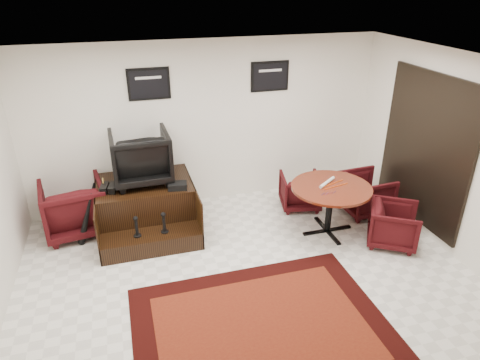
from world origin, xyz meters
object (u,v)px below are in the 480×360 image
at_px(shine_podium, 147,208).
at_px(armchair_side, 74,205).
at_px(table_chair_back, 300,189).
at_px(shine_chair, 140,154).
at_px(table_chair_window, 366,192).
at_px(table_chair_corner, 394,223).
at_px(meeting_table, 331,192).

height_order(shine_podium, armchair_side, armchair_side).
height_order(armchair_side, table_chair_back, armchair_side).
bearing_deg(shine_chair, table_chair_window, 168.00).
bearing_deg(table_chair_back, armchair_side, 8.50).
distance_m(table_chair_window, table_chair_corner, 0.98).
bearing_deg(armchair_side, meeting_table, 155.21).
height_order(shine_podium, shine_chair, shine_chair).
height_order(meeting_table, table_chair_window, meeting_table).
xyz_separation_m(meeting_table, table_chair_window, (0.89, 0.41, -0.32)).
height_order(armchair_side, table_chair_corner, armchair_side).
distance_m(shine_podium, table_chair_corner, 3.79).
bearing_deg(table_chair_corner, table_chair_window, 25.75).
xyz_separation_m(shine_podium, shine_chair, (0.00, 0.15, 0.86)).
height_order(armchair_side, meeting_table, armchair_side).
relative_size(meeting_table, table_chair_back, 1.82).
xyz_separation_m(armchair_side, table_chair_window, (4.69, -0.71, -0.09)).
relative_size(armchair_side, table_chair_window, 1.23).
relative_size(armchair_side, table_chair_back, 1.40).
bearing_deg(meeting_table, armchair_side, 163.61).
relative_size(meeting_table, table_chair_window, 1.60).
distance_m(table_chair_back, table_chair_corner, 1.69).
relative_size(shine_podium, armchair_side, 1.63).
distance_m(armchair_side, table_chair_back, 3.71).
xyz_separation_m(shine_chair, armchair_side, (-1.09, 0.04, -0.74)).
bearing_deg(table_chair_back, meeting_table, 108.87).
height_order(table_chair_back, table_chair_window, table_chair_window).
height_order(shine_podium, table_chair_corner, shine_podium).
height_order(shine_chair, meeting_table, shine_chair).
distance_m(shine_chair, table_chair_back, 2.76).
xyz_separation_m(armchair_side, table_chair_corner, (4.58, -1.68, -0.12)).
relative_size(table_chair_back, table_chair_corner, 0.95).
distance_m(armchair_side, table_chair_corner, 4.88).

